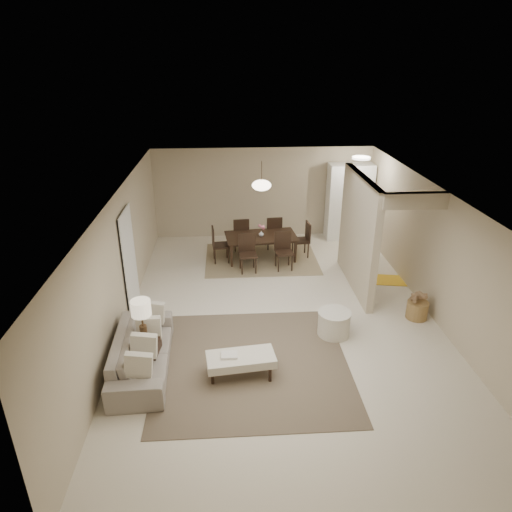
{
  "coord_description": "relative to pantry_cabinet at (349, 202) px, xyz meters",
  "views": [
    {
      "loc": [
        -0.99,
        -7.74,
        4.78
      ],
      "look_at": [
        -0.44,
        0.64,
        1.05
      ],
      "focal_mm": 32.0,
      "sensor_mm": 36.0,
      "label": 1
    }
  ],
  "objects": [
    {
      "name": "dining_table",
      "position": [
        -2.52,
        -1.33,
        -0.74
      ],
      "size": [
        1.85,
        1.15,
        0.62
      ],
      "primitive_type": "imported",
      "rotation": [
        0.0,
        0.0,
        0.1
      ],
      "color": "black",
      "rests_on": "dining_rug"
    },
    {
      "name": "round_pouf",
      "position": [
        -1.44,
        -4.83,
        -0.81
      ],
      "size": [
        0.61,
        0.61,
        0.47
      ],
      "primitive_type": "cylinder",
      "color": "silver",
      "rests_on": "floor"
    },
    {
      "name": "ceiling",
      "position": [
        -2.35,
        -4.15,
        1.45
      ],
      "size": [
        9.0,
        9.0,
        0.0
      ],
      "primitive_type": "plane",
      "rotation": [
        3.14,
        0.0,
        0.0
      ],
      "color": "white",
      "rests_on": "back_wall"
    },
    {
      "name": "flush_light",
      "position": [
        -0.05,
        -0.95,
        1.41
      ],
      "size": [
        0.44,
        0.44,
        0.05
      ],
      "primitive_type": "cylinder",
      "color": "white",
      "rests_on": "ceiling"
    },
    {
      "name": "pendant_light",
      "position": [
        -2.52,
        -1.33,
        0.87
      ],
      "size": [
        0.46,
        0.46,
        0.71
      ],
      "color": "#4B3620",
      "rests_on": "ceiling"
    },
    {
      "name": "partition",
      "position": [
        -0.55,
        -2.9,
        0.2
      ],
      "size": [
        0.15,
        2.5,
        2.5
      ],
      "primitive_type": "cube",
      "color": "#BAAB8D",
      "rests_on": "floor"
    },
    {
      "name": "vase",
      "position": [
        -2.52,
        -1.33,
        -0.36
      ],
      "size": [
        0.14,
        0.14,
        0.14
      ],
      "primitive_type": "imported",
      "rotation": [
        0.0,
        0.0,
        -0.06
      ],
      "color": "silver",
      "rests_on": "dining_table"
    },
    {
      "name": "living_rug",
      "position": [
        -2.99,
        -5.61,
        -1.04
      ],
      "size": [
        3.2,
        3.2,
        0.01
      ],
      "primitive_type": "cube",
      "color": "brown",
      "rests_on": "floor"
    },
    {
      "name": "side_table",
      "position": [
        -4.75,
        -5.55,
        -0.81
      ],
      "size": [
        0.49,
        0.49,
        0.48
      ],
      "primitive_type": "cube",
      "rotation": [
        0.0,
        0.0,
        -0.11
      ],
      "color": "black",
      "rests_on": "floor"
    },
    {
      "name": "pantry_cabinet",
      "position": [
        0.0,
        0.0,
        0.0
      ],
      "size": [
        1.2,
        0.55,
        2.1
      ],
      "primitive_type": "cube",
      "color": "white",
      "rests_on": "floor"
    },
    {
      "name": "yellow_mat",
      "position": [
        0.28,
        -2.71,
        -1.04
      ],
      "size": [
        0.98,
        0.69,
        0.01
      ],
      "primitive_type": "cube",
      "rotation": [
        0.0,
        0.0,
        -0.17
      ],
      "color": "yellow",
      "rests_on": "floor"
    },
    {
      "name": "floor",
      "position": [
        -2.35,
        -4.15,
        -1.05
      ],
      "size": [
        9.0,
        9.0,
        0.0
      ],
      "primitive_type": "plane",
      "color": "beige",
      "rests_on": "ground"
    },
    {
      "name": "back_wall",
      "position": [
        -2.35,
        0.35,
        0.2
      ],
      "size": [
        6.0,
        0.0,
        6.0
      ],
      "primitive_type": "plane",
      "rotation": [
        1.57,
        0.0,
        0.0
      ],
      "color": "#BAAB8D",
      "rests_on": "floor"
    },
    {
      "name": "dining_chairs",
      "position": [
        -2.52,
        -1.33,
        -0.59
      ],
      "size": [
        2.47,
        1.88,
        0.91
      ],
      "color": "black",
      "rests_on": "dining_rug"
    },
    {
      "name": "left_wall",
      "position": [
        -5.35,
        -4.15,
        0.2
      ],
      "size": [
        0.0,
        9.0,
        9.0
      ],
      "primitive_type": "plane",
      "rotation": [
        1.57,
        0.0,
        1.57
      ],
      "color": "#BAAB8D",
      "rests_on": "floor"
    },
    {
      "name": "ottoman_bench",
      "position": [
        -3.19,
        -5.91,
        -0.74
      ],
      "size": [
        1.14,
        0.62,
        0.39
      ],
      "rotation": [
        0.0,
        0.0,
        0.12
      ],
      "color": "silver",
      "rests_on": "living_rug"
    },
    {
      "name": "wicker_basket",
      "position": [
        0.33,
        -4.36,
        -0.87
      ],
      "size": [
        0.51,
        0.51,
        0.35
      ],
      "primitive_type": "cylinder",
      "rotation": [
        0.0,
        0.0,
        0.26
      ],
      "color": "olive",
      "rests_on": "floor"
    },
    {
      "name": "doorway",
      "position": [
        -5.32,
        -3.55,
        -0.03
      ],
      "size": [
        0.04,
        0.9,
        2.04
      ],
      "primitive_type": "cube",
      "color": "black",
      "rests_on": "floor"
    },
    {
      "name": "sofa",
      "position": [
        -4.8,
        -5.61,
        -0.73
      ],
      "size": [
        2.2,
        0.93,
        0.63
      ],
      "primitive_type": "imported",
      "rotation": [
        0.0,
        0.0,
        1.61
      ],
      "color": "gray",
      "rests_on": "floor"
    },
    {
      "name": "right_wall",
      "position": [
        0.65,
        -4.15,
        0.2
      ],
      "size": [
        0.0,
        9.0,
        9.0
      ],
      "primitive_type": "plane",
      "rotation": [
        1.57,
        0.0,
        -1.57
      ],
      "color": "#BAAB8D",
      "rests_on": "floor"
    },
    {
      "name": "dining_rug",
      "position": [
        -2.52,
        -1.33,
        -1.04
      ],
      "size": [
        2.8,
        2.1,
        0.01
      ],
      "primitive_type": "cube",
      "color": "#7E6E4E",
      "rests_on": "floor"
    },
    {
      "name": "table_lamp",
      "position": [
        -4.75,
        -5.55,
        -0.0
      ],
      "size": [
        0.32,
        0.32,
        0.76
      ],
      "color": "#4B3620",
      "rests_on": "side_table"
    }
  ]
}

